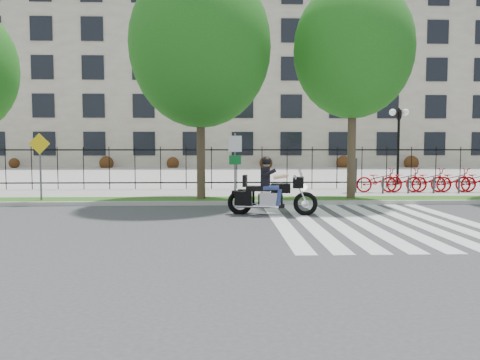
{
  "coord_description": "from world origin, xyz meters",
  "views": [
    {
      "loc": [
        0.58,
        -12.95,
        2.12
      ],
      "look_at": [
        1.14,
        3.0,
        1.0
      ],
      "focal_mm": 35.0,
      "sensor_mm": 36.0,
      "label": 1
    }
  ],
  "objects": [
    {
      "name": "lamp_post_right",
      "position": [
        10.0,
        12.0,
        3.21
      ],
      "size": [
        1.06,
        0.7,
        4.25
      ],
      "color": "black",
      "rests_on": "ground"
    },
    {
      "name": "sign_pole_regulatory",
      "position": [
        1.01,
        4.58,
        1.74
      ],
      "size": [
        0.5,
        0.09,
        2.5
      ],
      "color": "#59595B",
      "rests_on": "grass_verge"
    },
    {
      "name": "curb",
      "position": [
        0.0,
        4.1,
        0.07
      ],
      "size": [
        60.0,
        0.2,
        0.15
      ],
      "primitive_type": "cube",
      "color": "#A5A39B",
      "rests_on": "ground"
    },
    {
      "name": "sign_pole_warning",
      "position": [
        -6.21,
        4.58,
        1.74
      ],
      "size": [
        0.78,
        0.09,
        2.49
      ],
      "color": "#59595B",
      "rests_on": "grass_verge"
    },
    {
      "name": "street_tree_2",
      "position": [
        5.51,
        4.95,
        5.82
      ],
      "size": [
        4.55,
        4.55,
        8.3
      ],
      "color": "#3B2C20",
      "rests_on": "grass_verge"
    },
    {
      "name": "iron_fence",
      "position": [
        0.0,
        9.2,
        1.15
      ],
      "size": [
        30.0,
        0.06,
        2.0
      ],
      "primitive_type": null,
      "color": "black",
      "rests_on": "sidewalk"
    },
    {
      "name": "plaza",
      "position": [
        0.0,
        25.0,
        0.05
      ],
      "size": [
        80.0,
        34.0,
        0.1
      ],
      "primitive_type": "cube",
      "color": "gray",
      "rests_on": "ground"
    },
    {
      "name": "crosswalk_stripes",
      "position": [
        4.83,
        0.0,
        0.01
      ],
      "size": [
        5.7,
        8.0,
        0.01
      ],
      "primitive_type": null,
      "color": "silver",
      "rests_on": "ground"
    },
    {
      "name": "sidewalk",
      "position": [
        0.0,
        7.45,
        0.07
      ],
      "size": [
        60.0,
        3.5,
        0.15
      ],
      "primitive_type": "cube",
      "color": "gray",
      "rests_on": "ground"
    },
    {
      "name": "street_tree_1",
      "position": [
        -0.29,
        4.95,
        5.91
      ],
      "size": [
        5.33,
        5.33,
        8.84
      ],
      "color": "#3B2C20",
      "rests_on": "grass_verge"
    },
    {
      "name": "grass_verge",
      "position": [
        0.0,
        4.95,
        0.07
      ],
      "size": [
        60.0,
        1.5,
        0.15
      ],
      "primitive_type": "cube",
      "color": "#205114",
      "rests_on": "ground"
    },
    {
      "name": "motorcycle_rider",
      "position": [
        2.08,
        1.59,
        0.73
      ],
      "size": [
        2.81,
        1.1,
        2.19
      ],
      "color": "black",
      "rests_on": "ground"
    },
    {
      "name": "ground",
      "position": [
        0.0,
        0.0,
        0.0
      ],
      "size": [
        120.0,
        120.0,
        0.0
      ],
      "primitive_type": "plane",
      "color": "#363639",
      "rests_on": "ground"
    },
    {
      "name": "bike_share_station",
      "position": [
        10.07,
        7.2,
        0.68
      ],
      "size": [
        7.89,
        0.89,
        1.5
      ],
      "color": "#2D2D33",
      "rests_on": "sidewalk"
    },
    {
      "name": "office_building",
      "position": [
        0.0,
        44.92,
        9.97
      ],
      "size": [
        60.0,
        21.9,
        20.15
      ],
      "color": "gray",
      "rests_on": "ground"
    }
  ]
}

